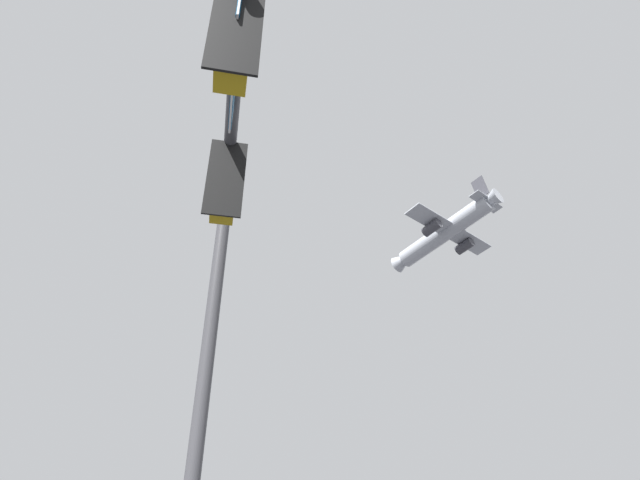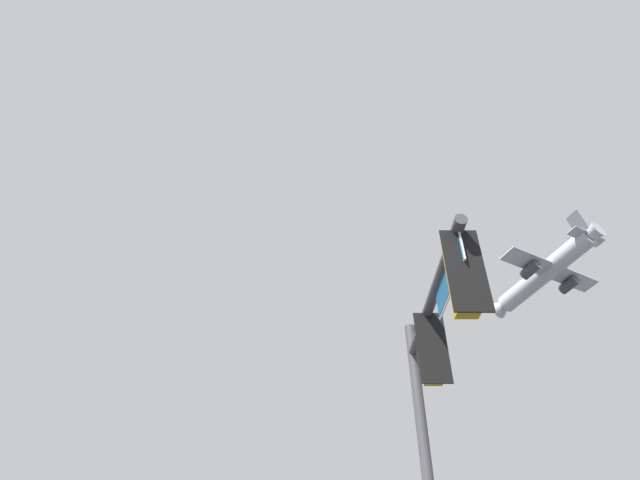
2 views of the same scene
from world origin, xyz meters
name	(u,v)px [view 2 (image 2 of 2)]	position (x,y,z in m)	size (l,w,h in m)	color
signal_pole_near	(437,389)	(-3.72, -5.99, 4.92)	(4.45, 0.53, 6.89)	#47474C
airplane	(544,274)	(-68.66, 31.30, 49.82)	(22.14, 20.21, 11.08)	#B2B7C1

